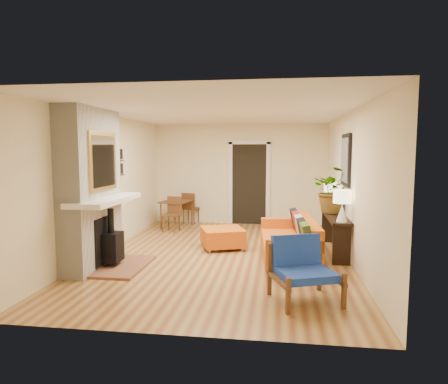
{
  "coord_description": "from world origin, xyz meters",
  "views": [
    {
      "loc": [
        1.0,
        -7.13,
        1.93
      ],
      "look_at": [
        0.0,
        0.2,
        1.15
      ],
      "focal_mm": 32.0,
      "sensor_mm": 36.0,
      "label": 1
    }
  ],
  "objects_px": {
    "ottoman": "(223,237)",
    "dining_table": "(179,206)",
    "lamp_far": "(331,193)",
    "houseplant": "(334,190)",
    "console_table": "(335,222)",
    "blue_chair": "(302,266)",
    "lamp_near": "(342,202)",
    "sofa": "(293,240)"
  },
  "relations": [
    {
      "from": "ottoman",
      "to": "dining_table",
      "type": "xyz_separation_m",
      "value": [
        -1.38,
        2.01,
        0.31
      ]
    },
    {
      "from": "lamp_far",
      "to": "houseplant",
      "type": "relative_size",
      "value": 0.6
    },
    {
      "from": "ottoman",
      "to": "lamp_far",
      "type": "relative_size",
      "value": 1.85
    },
    {
      "from": "console_table",
      "to": "blue_chair",
      "type": "bearing_deg",
      "value": -106.89
    },
    {
      "from": "blue_chair",
      "to": "lamp_near",
      "type": "relative_size",
      "value": 1.83
    },
    {
      "from": "blue_chair",
      "to": "console_table",
      "type": "relative_size",
      "value": 0.53
    },
    {
      "from": "lamp_far",
      "to": "dining_table",
      "type": "bearing_deg",
      "value": 158.57
    },
    {
      "from": "blue_chair",
      "to": "sofa",
      "type": "bearing_deg",
      "value": 91.67
    },
    {
      "from": "blue_chair",
      "to": "lamp_near",
      "type": "bearing_deg",
      "value": 66.27
    },
    {
      "from": "dining_table",
      "to": "console_table",
      "type": "relative_size",
      "value": 0.84
    },
    {
      "from": "lamp_near",
      "to": "ottoman",
      "type": "bearing_deg",
      "value": 158.96
    },
    {
      "from": "sofa",
      "to": "houseplant",
      "type": "distance_m",
      "value": 1.42
    },
    {
      "from": "ottoman",
      "to": "houseplant",
      "type": "distance_m",
      "value": 2.34
    },
    {
      "from": "sofa",
      "to": "ottoman",
      "type": "distance_m",
      "value": 1.52
    },
    {
      "from": "sofa",
      "to": "blue_chair",
      "type": "bearing_deg",
      "value": -88.33
    },
    {
      "from": "lamp_far",
      "to": "houseplant",
      "type": "distance_m",
      "value": 0.49
    },
    {
      "from": "ottoman",
      "to": "dining_table",
      "type": "bearing_deg",
      "value": 124.55
    },
    {
      "from": "sofa",
      "to": "ottoman",
      "type": "relative_size",
      "value": 2.11
    },
    {
      "from": "lamp_far",
      "to": "houseplant",
      "type": "height_order",
      "value": "houseplant"
    },
    {
      "from": "houseplant",
      "to": "blue_chair",
      "type": "bearing_deg",
      "value": -105.49
    },
    {
      "from": "sofa",
      "to": "lamp_near",
      "type": "bearing_deg",
      "value": -8.18
    },
    {
      "from": "lamp_near",
      "to": "lamp_far",
      "type": "relative_size",
      "value": 1.0
    },
    {
      "from": "sofa",
      "to": "dining_table",
      "type": "distance_m",
      "value": 3.85
    },
    {
      "from": "ottoman",
      "to": "blue_chair",
      "type": "height_order",
      "value": "blue_chair"
    },
    {
      "from": "dining_table",
      "to": "lamp_far",
      "type": "distance_m",
      "value": 3.82
    },
    {
      "from": "console_table",
      "to": "dining_table",
      "type": "bearing_deg",
      "value": 149.61
    },
    {
      "from": "blue_chair",
      "to": "houseplant",
      "type": "xyz_separation_m",
      "value": [
        0.74,
        2.67,
        0.73
      ]
    },
    {
      "from": "sofa",
      "to": "blue_chair",
      "type": "height_order",
      "value": "blue_chair"
    },
    {
      "from": "sofa",
      "to": "console_table",
      "type": "bearing_deg",
      "value": 38.94
    },
    {
      "from": "blue_chair",
      "to": "dining_table",
      "type": "relative_size",
      "value": 0.63
    },
    {
      "from": "console_table",
      "to": "lamp_near",
      "type": "distance_m",
      "value": 0.91
    },
    {
      "from": "console_table",
      "to": "lamp_far",
      "type": "bearing_deg",
      "value": 90.0
    },
    {
      "from": "sofa",
      "to": "console_table",
      "type": "xyz_separation_m",
      "value": [
        0.8,
        0.65,
        0.22
      ]
    },
    {
      "from": "dining_table",
      "to": "lamp_near",
      "type": "distance_m",
      "value": 4.55
    },
    {
      "from": "sofa",
      "to": "blue_chair",
      "type": "xyz_separation_m",
      "value": [
        0.05,
        -1.82,
        0.08
      ]
    },
    {
      "from": "console_table",
      "to": "sofa",
      "type": "bearing_deg",
      "value": -141.06
    },
    {
      "from": "lamp_near",
      "to": "houseplant",
      "type": "height_order",
      "value": "houseplant"
    },
    {
      "from": "dining_table",
      "to": "houseplant",
      "type": "xyz_separation_m",
      "value": [
        3.51,
        -1.87,
        0.63
      ]
    },
    {
      "from": "console_table",
      "to": "ottoman",
      "type": "bearing_deg",
      "value": 178.4
    },
    {
      "from": "console_table",
      "to": "lamp_far",
      "type": "xyz_separation_m",
      "value": [
        0.0,
        0.68,
        0.49
      ]
    },
    {
      "from": "ottoman",
      "to": "blue_chair",
      "type": "distance_m",
      "value": 2.9
    },
    {
      "from": "lamp_far",
      "to": "ottoman",
      "type": "bearing_deg",
      "value": -163.78
    }
  ]
}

